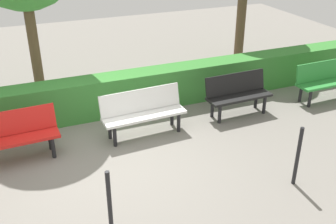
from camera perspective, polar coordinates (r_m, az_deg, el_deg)
The scene contains 8 objects.
ground_plane at distance 7.02m, azimuth -9.97°, elevation -7.00°, with size 20.24×20.24×0.00m, color gray.
bench_green at distance 9.68m, azimuth 21.53°, elevation 4.40°, with size 1.52×0.49×0.86m.
bench_black at distance 8.43m, azimuth 9.85°, elevation 2.70°, with size 1.40×0.51×0.86m.
bench_white at distance 7.56m, azimuth -3.59°, elevation 0.20°, with size 1.61×0.54×0.86m.
bench_red at distance 7.24m, azimuth -21.06°, elevation -2.98°, with size 1.47×0.52×0.86m.
hedge_row at distance 8.52m, azimuth -6.44°, elevation 2.71°, with size 16.24×0.55×0.82m, color #387F33.
railing_post_mid at distance 6.45m, azimuth 17.92°, elevation -6.01°, with size 0.06×0.06×1.00m, color black.
railing_post_far at distance 5.30m, azimuth -8.29°, elevation -12.81°, with size 0.06×0.06×1.00m, color black.
Camera 1 is at (1.06, 5.78, 3.84)m, focal length 42.95 mm.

